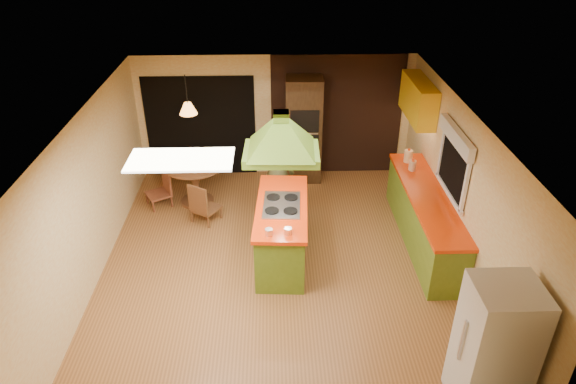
{
  "coord_description": "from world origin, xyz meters",
  "views": [
    {
      "loc": [
        -0.04,
        -6.5,
        5.08
      ],
      "look_at": [
        0.18,
        0.34,
        1.15
      ],
      "focal_mm": 32.0,
      "sensor_mm": 36.0,
      "label": 1
    }
  ],
  "objects_px": {
    "wall_oven": "(304,130)",
    "dining_table": "(195,175)",
    "canister_large": "(408,156)",
    "kitchen_island": "(282,231)",
    "man": "(277,172)",
    "refrigerator": "(494,349)"
  },
  "relations": [
    {
      "from": "wall_oven",
      "to": "canister_large",
      "type": "height_order",
      "value": "wall_oven"
    },
    {
      "from": "wall_oven",
      "to": "dining_table",
      "type": "distance_m",
      "value": 2.33
    },
    {
      "from": "wall_oven",
      "to": "dining_table",
      "type": "relative_size",
      "value": 1.94
    },
    {
      "from": "man",
      "to": "canister_large",
      "type": "xyz_separation_m",
      "value": [
        2.37,
        0.21,
        0.17
      ]
    },
    {
      "from": "kitchen_island",
      "to": "refrigerator",
      "type": "bearing_deg",
      "value": -48.74
    },
    {
      "from": "refrigerator",
      "to": "canister_large",
      "type": "xyz_separation_m",
      "value": [
        0.09,
        4.41,
        0.18
      ]
    },
    {
      "from": "refrigerator",
      "to": "dining_table",
      "type": "relative_size",
      "value": 1.55
    },
    {
      "from": "wall_oven",
      "to": "dining_table",
      "type": "height_order",
      "value": "wall_oven"
    },
    {
      "from": "kitchen_island",
      "to": "refrigerator",
      "type": "xyz_separation_m",
      "value": [
        2.23,
        -2.87,
        0.36
      ]
    },
    {
      "from": "man",
      "to": "dining_table",
      "type": "relative_size",
      "value": 1.57
    },
    {
      "from": "man",
      "to": "canister_large",
      "type": "relative_size",
      "value": 7.78
    },
    {
      "from": "kitchen_island",
      "to": "man",
      "type": "bearing_deg",
      "value": 95.55
    },
    {
      "from": "refrigerator",
      "to": "wall_oven",
      "type": "height_order",
      "value": "wall_oven"
    },
    {
      "from": "kitchen_island",
      "to": "dining_table",
      "type": "distance_m",
      "value": 2.39
    },
    {
      "from": "kitchen_island",
      "to": "man",
      "type": "relative_size",
      "value": 1.16
    },
    {
      "from": "man",
      "to": "dining_table",
      "type": "xyz_separation_m",
      "value": [
        -1.54,
        0.45,
        -0.28
      ]
    },
    {
      "from": "wall_oven",
      "to": "kitchen_island",
      "type": "bearing_deg",
      "value": -99.01
    },
    {
      "from": "refrigerator",
      "to": "dining_table",
      "type": "bearing_deg",
      "value": 129.5
    },
    {
      "from": "kitchen_island",
      "to": "dining_table",
      "type": "height_order",
      "value": "kitchen_island"
    },
    {
      "from": "kitchen_island",
      "to": "canister_large",
      "type": "distance_m",
      "value": 2.84
    },
    {
      "from": "wall_oven",
      "to": "dining_table",
      "type": "xyz_separation_m",
      "value": [
        -2.08,
        -0.93,
        -0.49
      ]
    },
    {
      "from": "kitchen_island",
      "to": "refrigerator",
      "type": "relative_size",
      "value": 1.17
    }
  ]
}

